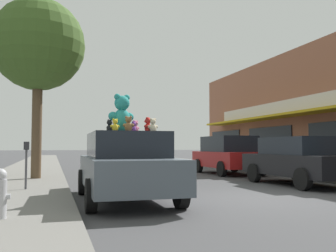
% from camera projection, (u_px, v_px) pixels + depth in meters
% --- Properties ---
extents(ground_plane, '(260.00, 260.00, 0.00)m').
position_uv_depth(ground_plane, '(258.00, 199.00, 9.08)').
color(ground_plane, '#424244').
extents(plush_art_car, '(2.07, 4.60, 1.58)m').
position_uv_depth(plush_art_car, '(126.00, 165.00, 8.74)').
color(plush_art_car, '#4C5660').
rests_on(plush_art_car, ground_plane).
extents(teddy_bear_giant, '(0.68, 0.49, 0.89)m').
position_uv_depth(teddy_bear_giant, '(122.00, 114.00, 8.66)').
color(teddy_bear_giant, teal).
rests_on(teddy_bear_giant, plush_art_car).
extents(teddy_bear_black, '(0.20, 0.26, 0.34)m').
position_uv_depth(teddy_bear_black, '(110.00, 126.00, 9.05)').
color(teddy_bear_black, black).
rests_on(teddy_bear_black, plush_art_car).
extents(teddy_bear_purple, '(0.18, 0.19, 0.28)m').
position_uv_depth(teddy_bear_purple, '(134.00, 127.00, 8.84)').
color(teddy_bear_purple, purple).
rests_on(teddy_bear_purple, plush_art_car).
extents(teddy_bear_red, '(0.24, 0.28, 0.39)m').
position_uv_depth(teddy_bear_red, '(148.00, 125.00, 9.02)').
color(teddy_bear_red, red).
rests_on(teddy_bear_red, plush_art_car).
extents(teddy_bear_pink, '(0.25, 0.20, 0.34)m').
position_uv_depth(teddy_bear_pink, '(135.00, 127.00, 9.39)').
color(teddy_bear_pink, pink).
rests_on(teddy_bear_pink, plush_art_car).
extents(teddy_bear_brown, '(0.27, 0.20, 0.35)m').
position_uv_depth(teddy_bear_brown, '(128.00, 124.00, 8.28)').
color(teddy_bear_brown, olive).
rests_on(teddy_bear_brown, plush_art_car).
extents(teddy_bear_cream, '(0.27, 0.17, 0.36)m').
position_uv_depth(teddy_bear_cream, '(153.00, 126.00, 8.96)').
color(teddy_bear_cream, beige).
rests_on(teddy_bear_cream, plush_art_car).
extents(teddy_bear_yellow, '(0.22, 0.14, 0.29)m').
position_uv_depth(teddy_bear_yellow, '(115.00, 125.00, 8.21)').
color(teddy_bear_yellow, yellow).
rests_on(teddy_bear_yellow, plush_art_car).
extents(parked_car_far_center, '(1.99, 4.36, 1.57)m').
position_uv_depth(parked_car_far_center, '(299.00, 160.00, 12.27)').
color(parked_car_far_center, black).
rests_on(parked_car_far_center, ground_plane).
extents(parked_car_far_right, '(2.11, 4.21, 1.74)m').
position_uv_depth(parked_car_far_right, '(228.00, 154.00, 17.22)').
color(parked_car_far_right, maroon).
rests_on(parked_car_far_right, ground_plane).
extents(street_tree, '(3.38, 3.38, 6.57)m').
position_uv_depth(street_tree, '(38.00, 45.00, 13.72)').
color(street_tree, brown).
rests_on(street_tree, sidewalk_near).
extents(parking_meter, '(0.14, 0.10, 1.27)m').
position_uv_depth(parking_meter, '(26.00, 159.00, 10.03)').
color(parking_meter, '#4C4C51').
rests_on(parking_meter, sidewalk_near).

